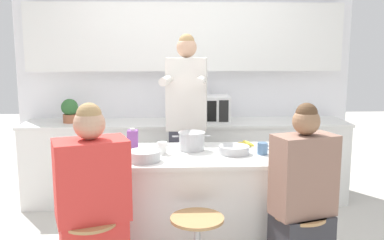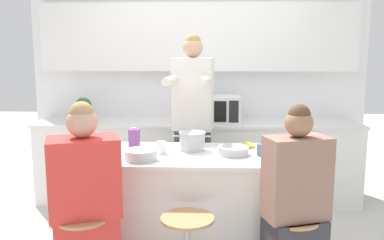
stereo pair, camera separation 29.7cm
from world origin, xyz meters
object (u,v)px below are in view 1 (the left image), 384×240
(coffee_cup_far, at_px, (263,148))
(juice_carton, at_px, (133,140))
(person_seated_near, at_px, (302,216))
(microwave, at_px, (204,109))
(person_wrapped_blanket, at_px, (93,216))
(cooking_pot, at_px, (191,141))
(fruit_bowl, at_px, (234,150))
(banana_bunch, at_px, (245,144))
(kitchen_island, at_px, (192,208))
(person_cooking, at_px, (187,133))
(potted_plant, at_px, (70,110))
(coffee_cup_near, at_px, (162,148))

(coffee_cup_far, relative_size, juice_carton, 0.65)
(person_seated_near, bearing_deg, microwave, 86.27)
(coffee_cup_far, bearing_deg, person_wrapped_blanket, -155.37)
(juice_carton, bearing_deg, coffee_cup_far, -11.71)
(cooking_pot, height_order, microwave, microwave)
(fruit_bowl, bearing_deg, microwave, 95.26)
(banana_bunch, xyz_separation_m, microwave, (-0.26, 1.18, 0.12))
(kitchen_island, distance_m, person_cooking, 0.85)
(person_cooking, distance_m, fruit_bowl, 0.81)
(person_cooking, height_order, person_wrapped_blanket, person_cooking)
(potted_plant, bearing_deg, person_seated_near, -46.06)
(person_wrapped_blanket, distance_m, banana_bunch, 1.40)
(kitchen_island, bearing_deg, banana_bunch, 25.04)
(banana_bunch, bearing_deg, potted_plant, 144.59)
(person_cooking, bearing_deg, coffee_cup_far, -46.12)
(person_wrapped_blanket, height_order, cooking_pot, person_wrapped_blanket)
(coffee_cup_far, bearing_deg, microwave, 103.58)
(fruit_bowl, xyz_separation_m, microwave, (-0.13, 1.41, 0.12))
(cooking_pot, relative_size, microwave, 0.54)
(kitchen_island, relative_size, banana_bunch, 10.22)
(coffee_cup_far, xyz_separation_m, juice_carton, (-1.01, 0.21, 0.03))
(person_cooking, bearing_deg, fruit_bowl, -57.55)
(banana_bunch, relative_size, microwave, 0.30)
(person_seated_near, xyz_separation_m, fruit_bowl, (-0.37, 0.58, 0.31))
(kitchen_island, xyz_separation_m, fruit_bowl, (0.32, -0.03, 0.48))
(person_seated_near, relative_size, microwave, 2.46)
(person_wrapped_blanket, distance_m, coffee_cup_near, 0.79)
(cooking_pot, xyz_separation_m, fruit_bowl, (0.32, -0.14, -0.04))
(person_cooking, distance_m, person_seated_near, 1.52)
(fruit_bowl, bearing_deg, person_cooking, 114.73)
(potted_plant, bearing_deg, cooking_pot, -46.18)
(fruit_bowl, xyz_separation_m, banana_bunch, (0.13, 0.23, -0.01))
(person_seated_near, relative_size, coffee_cup_near, 13.00)
(person_seated_near, height_order, coffee_cup_far, person_seated_near)
(kitchen_island, relative_size, microwave, 3.05)
(fruit_bowl, bearing_deg, potted_plant, 137.53)
(person_seated_near, distance_m, fruit_bowl, 0.75)
(coffee_cup_near, distance_m, microwave, 1.47)
(kitchen_island, distance_m, potted_plant, 1.99)
(person_cooking, distance_m, person_wrapped_blanket, 1.49)
(person_cooking, height_order, juice_carton, person_cooking)
(person_wrapped_blanket, xyz_separation_m, coffee_cup_far, (1.20, 0.55, 0.30))
(banana_bunch, bearing_deg, person_cooking, 132.79)
(coffee_cup_far, relative_size, microwave, 0.20)
(coffee_cup_near, height_order, banana_bunch, coffee_cup_near)
(person_wrapped_blanket, xyz_separation_m, fruit_bowl, (0.98, 0.58, 0.28))
(fruit_bowl, height_order, potted_plant, potted_plant)
(person_cooking, xyz_separation_m, coffee_cup_near, (-0.21, -0.72, 0.03))
(kitchen_island, relative_size, juice_carton, 9.83)
(fruit_bowl, distance_m, coffee_cup_far, 0.22)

